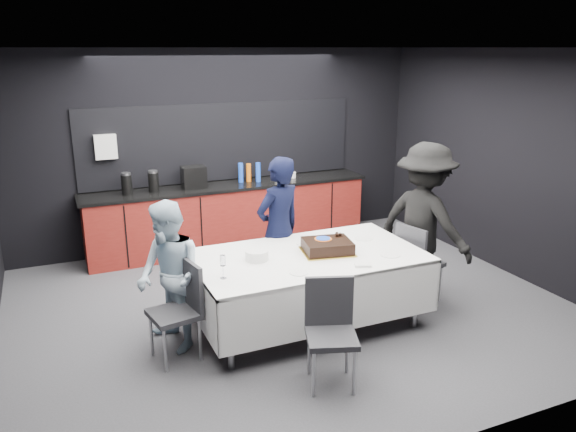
{
  "coord_description": "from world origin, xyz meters",
  "views": [
    {
      "loc": [
        -2.33,
        -5.23,
        2.8
      ],
      "look_at": [
        0.0,
        0.1,
        1.05
      ],
      "focal_mm": 35.0,
      "sensor_mm": 36.0,
      "label": 1
    }
  ],
  "objects_px": {
    "champagne_flute": "(223,262)",
    "plate_stack": "(257,255)",
    "cake_assembly": "(327,246)",
    "person_center": "(279,230)",
    "person_right": "(424,223)",
    "party_table": "(307,267)",
    "chair_near": "(330,324)",
    "chair_right": "(416,258)",
    "person_left": "(169,277)",
    "chair_left": "(182,304)"
  },
  "relations": [
    {
      "from": "chair_right",
      "to": "person_left",
      "type": "height_order",
      "value": "person_left"
    },
    {
      "from": "party_table",
      "to": "person_center",
      "type": "xyz_separation_m",
      "value": [
        -0.02,
        0.71,
        0.19
      ]
    },
    {
      "from": "champagne_flute",
      "to": "chair_near",
      "type": "xyz_separation_m",
      "value": [
        0.71,
        -0.77,
        -0.4
      ]
    },
    {
      "from": "chair_left",
      "to": "person_center",
      "type": "distance_m",
      "value": 1.58
    },
    {
      "from": "party_table",
      "to": "chair_left",
      "type": "relative_size",
      "value": 2.51
    },
    {
      "from": "cake_assembly",
      "to": "person_left",
      "type": "bearing_deg",
      "value": 175.63
    },
    {
      "from": "chair_right",
      "to": "chair_left",
      "type": "bearing_deg",
      "value": -177.78
    },
    {
      "from": "party_table",
      "to": "chair_near",
      "type": "distance_m",
      "value": 1.05
    },
    {
      "from": "cake_assembly",
      "to": "plate_stack",
      "type": "height_order",
      "value": "cake_assembly"
    },
    {
      "from": "chair_right",
      "to": "person_right",
      "type": "xyz_separation_m",
      "value": [
        0.14,
        0.08,
        0.37
      ]
    },
    {
      "from": "party_table",
      "to": "cake_assembly",
      "type": "xyz_separation_m",
      "value": [
        0.21,
        -0.02,
        0.2
      ]
    },
    {
      "from": "chair_near",
      "to": "champagne_flute",
      "type": "bearing_deg",
      "value": 132.73
    },
    {
      "from": "person_right",
      "to": "person_center",
      "type": "bearing_deg",
      "value": 47.87
    },
    {
      "from": "party_table",
      "to": "champagne_flute",
      "type": "xyz_separation_m",
      "value": [
        -0.97,
        -0.25,
        0.3
      ]
    },
    {
      "from": "cake_assembly",
      "to": "person_left",
      "type": "distance_m",
      "value": 1.62
    },
    {
      "from": "chair_left",
      "to": "person_left",
      "type": "height_order",
      "value": "person_left"
    },
    {
      "from": "chair_left",
      "to": "chair_near",
      "type": "xyz_separation_m",
      "value": [
        1.07,
        -0.9,
        0.0
      ]
    },
    {
      "from": "cake_assembly",
      "to": "champagne_flute",
      "type": "relative_size",
      "value": 2.6
    },
    {
      "from": "plate_stack",
      "to": "person_center",
      "type": "distance_m",
      "value": 0.81
    },
    {
      "from": "chair_left",
      "to": "person_left",
      "type": "relative_size",
      "value": 0.63
    },
    {
      "from": "champagne_flute",
      "to": "chair_left",
      "type": "distance_m",
      "value": 0.56
    },
    {
      "from": "cake_assembly",
      "to": "chair_left",
      "type": "bearing_deg",
      "value": -176.82
    },
    {
      "from": "champagne_flute",
      "to": "plate_stack",
      "type": "bearing_deg",
      "value": 35.19
    },
    {
      "from": "cake_assembly",
      "to": "chair_near",
      "type": "xyz_separation_m",
      "value": [
        -0.48,
        -0.99,
        -0.31
      ]
    },
    {
      "from": "champagne_flute",
      "to": "chair_left",
      "type": "bearing_deg",
      "value": 159.44
    },
    {
      "from": "chair_near",
      "to": "person_center",
      "type": "distance_m",
      "value": 1.76
    },
    {
      "from": "person_center",
      "to": "person_right",
      "type": "distance_m",
      "value": 1.64
    },
    {
      "from": "person_left",
      "to": "person_center",
      "type": "bearing_deg",
      "value": 99.94
    },
    {
      "from": "chair_right",
      "to": "person_left",
      "type": "relative_size",
      "value": 0.63
    },
    {
      "from": "party_table",
      "to": "person_left",
      "type": "xyz_separation_m",
      "value": [
        -1.4,
        0.1,
        0.09
      ]
    },
    {
      "from": "cake_assembly",
      "to": "chair_right",
      "type": "height_order",
      "value": "cake_assembly"
    },
    {
      "from": "person_right",
      "to": "chair_left",
      "type": "bearing_deg",
      "value": 74.28
    },
    {
      "from": "person_center",
      "to": "champagne_flute",
      "type": "bearing_deg",
      "value": 25.59
    },
    {
      "from": "cake_assembly",
      "to": "person_left",
      "type": "height_order",
      "value": "person_left"
    },
    {
      "from": "plate_stack",
      "to": "party_table",
      "type": "bearing_deg",
      "value": -7.02
    },
    {
      "from": "party_table",
      "to": "plate_stack",
      "type": "distance_m",
      "value": 0.56
    },
    {
      "from": "cake_assembly",
      "to": "chair_near",
      "type": "bearing_deg",
      "value": -115.76
    },
    {
      "from": "champagne_flute",
      "to": "person_right",
      "type": "bearing_deg",
      "value": 7.41
    },
    {
      "from": "plate_stack",
      "to": "chair_left",
      "type": "relative_size",
      "value": 0.25
    },
    {
      "from": "person_right",
      "to": "plate_stack",
      "type": "bearing_deg",
      "value": 70.79
    },
    {
      "from": "party_table",
      "to": "champagne_flute",
      "type": "height_order",
      "value": "champagne_flute"
    },
    {
      "from": "plate_stack",
      "to": "chair_left",
      "type": "distance_m",
      "value": 0.88
    },
    {
      "from": "champagne_flute",
      "to": "person_center",
      "type": "relative_size",
      "value": 0.13
    },
    {
      "from": "person_left",
      "to": "person_right",
      "type": "bearing_deg",
      "value": 75.55
    },
    {
      "from": "cake_assembly",
      "to": "person_center",
      "type": "xyz_separation_m",
      "value": [
        -0.24,
        0.73,
        -0.01
      ]
    },
    {
      "from": "champagne_flute",
      "to": "person_left",
      "type": "bearing_deg",
      "value": 140.71
    },
    {
      "from": "chair_left",
      "to": "chair_right",
      "type": "height_order",
      "value": "same"
    },
    {
      "from": "party_table",
      "to": "plate_stack",
      "type": "bearing_deg",
      "value": 172.98
    },
    {
      "from": "chair_right",
      "to": "person_left",
      "type": "distance_m",
      "value": 2.75
    },
    {
      "from": "cake_assembly",
      "to": "chair_left",
      "type": "xyz_separation_m",
      "value": [
        -1.55,
        -0.09,
        -0.31
      ]
    }
  ]
}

